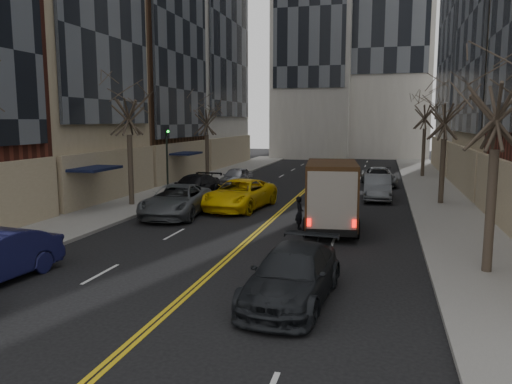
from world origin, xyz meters
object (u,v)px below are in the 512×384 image
taxi (240,194)px  pedestrian (299,213)px  ups_truck (331,196)px  observer_sedan (292,275)px

taxi → pedestrian: bearing=-39.8°
ups_truck → pedestrian: (-1.42, -0.22, -0.83)m
ups_truck → observer_sedan: (-0.09, -9.46, -0.85)m
taxi → ups_truck: bearing=-30.1°
ups_truck → observer_sedan: size_ratio=1.13×
pedestrian → taxi: bearing=22.9°
taxi → observer_sedan: bearing=-61.0°
taxi → pedestrian: taxi is taller
observer_sedan → taxi: 14.79m
ups_truck → pedestrian: 1.66m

